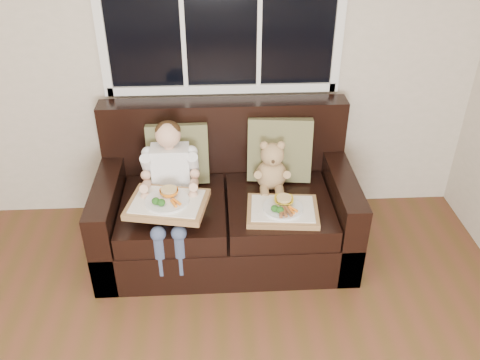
{
  "coord_description": "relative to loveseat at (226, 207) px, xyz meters",
  "views": [
    {
      "loc": [
        0.39,
        -0.85,
        2.36
      ],
      "look_at": [
        0.54,
        1.85,
        0.63
      ],
      "focal_mm": 38.0,
      "sensor_mm": 36.0,
      "label": 1
    }
  ],
  "objects": [
    {
      "name": "room_walls",
      "position": [
        -0.45,
        -2.02,
        1.28
      ],
      "size": [
        4.52,
        5.02,
        2.71
      ],
      "color": "beige",
      "rests_on": "ground"
    },
    {
      "name": "loveseat",
      "position": [
        0.0,
        0.0,
        0.0
      ],
      "size": [
        1.7,
        0.92,
        0.96
      ],
      "color": "black",
      "rests_on": "ground"
    },
    {
      "name": "pillow_left",
      "position": [
        -0.32,
        0.15,
        0.35
      ],
      "size": [
        0.42,
        0.2,
        0.42
      ],
      "rotation": [
        -0.21,
        0.0,
        0.04
      ],
      "color": "#676640",
      "rests_on": "loveseat"
    },
    {
      "name": "pillow_right",
      "position": [
        0.38,
        0.15,
        0.36
      ],
      "size": [
        0.45,
        0.24,
        0.45
      ],
      "rotation": [
        -0.21,
        0.0,
        -0.11
      ],
      "color": "#676640",
      "rests_on": "loveseat"
    },
    {
      "name": "child",
      "position": [
        -0.35,
        -0.12,
        0.32
      ],
      "size": [
        0.36,
        0.59,
        0.81
      ],
      "color": "white",
      "rests_on": "loveseat"
    },
    {
      "name": "teddy_bear",
      "position": [
        0.31,
        0.01,
        0.29
      ],
      "size": [
        0.22,
        0.27,
        0.37
      ],
      "rotation": [
        0.0,
        0.0,
        -0.05
      ],
      "color": "tan",
      "rests_on": "loveseat"
    },
    {
      "name": "tray_left",
      "position": [
        -0.36,
        -0.31,
        0.27
      ],
      "size": [
        0.53,
        0.44,
        0.11
      ],
      "rotation": [
        0.0,
        0.0,
        -0.2
      ],
      "color": "#AC754D",
      "rests_on": "child"
    },
    {
      "name": "tray_right",
      "position": [
        0.35,
        -0.29,
        0.17
      ],
      "size": [
        0.48,
        0.38,
        0.1
      ],
      "rotation": [
        0.0,
        0.0,
        -0.09
      ],
      "color": "#AC754D",
      "rests_on": "loveseat"
    }
  ]
}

